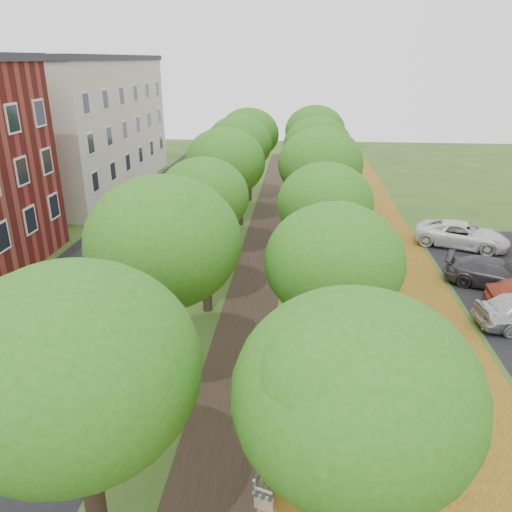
# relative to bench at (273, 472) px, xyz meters

# --- Properties ---
(street_asphalt) EXTENTS (8.00, 70.00, 0.01)m
(street_asphalt) POSITION_rel_bench_xyz_m (-8.64, 12.28, -0.43)
(street_asphalt) COLOR black
(street_asphalt) RESTS_ON ground
(footpath) EXTENTS (3.20, 70.00, 0.01)m
(footpath) POSITION_rel_bench_xyz_m (-1.14, 12.28, -0.42)
(footpath) COLOR black
(footpath) RESTS_ON ground
(leaf_verge) EXTENTS (7.50, 70.00, 0.01)m
(leaf_verge) POSITION_rel_bench_xyz_m (3.86, 12.28, -0.42)
(leaf_verge) COLOR #A06C1D
(leaf_verge) RESTS_ON ground
(tree_row_west) EXTENTS (4.04, 34.04, 6.59)m
(tree_row_west) POSITION_rel_bench_xyz_m (-3.34, 12.28, 4.42)
(tree_row_west) COLOR black
(tree_row_west) RESTS_ON ground
(tree_row_east) EXTENTS (4.04, 34.04, 6.59)m
(tree_row_east) POSITION_rel_bench_xyz_m (1.46, 12.28, 4.42)
(tree_row_east) COLOR black
(tree_row_east) RESTS_ON ground
(building_cream) EXTENTS (10.30, 20.30, 10.40)m
(building_cream) POSITION_rel_bench_xyz_m (-18.14, 30.28, 4.78)
(building_cream) COLOR beige
(building_cream) RESTS_ON ground
(bench) EXTENTS (1.01, 1.81, 0.82)m
(bench) POSITION_rel_bench_xyz_m (0.00, 0.00, 0.00)
(bench) COLOR #273129
(bench) RESTS_ON ground
(car_grey) EXTENTS (5.01, 3.53, 1.35)m
(car_grey) POSITION_rel_bench_xyz_m (9.86, 12.76, 0.24)
(car_grey) COLOR #39383E
(car_grey) RESTS_ON ground
(car_white) EXTENTS (5.61, 4.09, 1.42)m
(car_white) POSITION_rel_bench_xyz_m (9.86, 18.31, 0.28)
(car_white) COLOR white
(car_white) RESTS_ON ground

